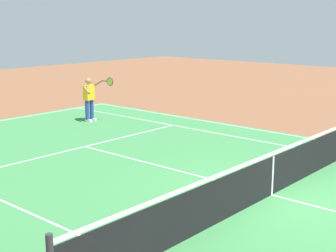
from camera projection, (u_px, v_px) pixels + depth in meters
name	position (u px, v px, depth m)	size (l,w,h in m)	color
ground_plane	(271.00, 195.00, 10.80)	(60.00, 60.00, 0.00)	brown
court_slab	(271.00, 195.00, 10.80)	(24.20, 11.40, 0.00)	#387A42
court_line_markings	(271.00, 195.00, 10.80)	(23.85, 11.05, 0.01)	white
tennis_net	(272.00, 174.00, 10.69)	(0.10, 11.70, 1.08)	#2D2D33
tennis_player_near	(90.00, 97.00, 18.48)	(1.04, 0.79, 1.70)	navy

